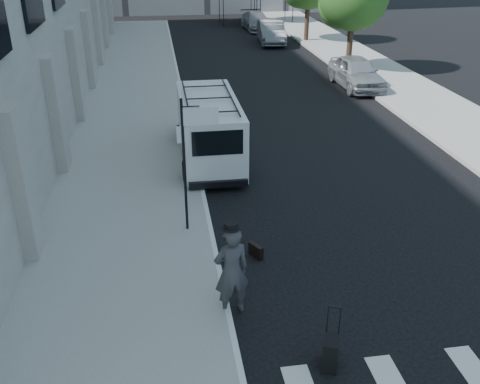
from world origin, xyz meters
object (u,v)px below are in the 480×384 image
object	(u,v)px
suitcase	(330,353)
parked_car_b	(271,32)
cargo_van	(209,128)
briefcase	(256,251)
parked_car_a	(356,72)
businessman	(231,271)
parked_car_c	(256,21)

from	to	relation	value
suitcase	parked_car_b	distance (m)	31.30
cargo_van	parked_car_b	size ratio (longest dim) A/B	1.21
briefcase	parked_car_a	bearing A→B (deg)	33.05
briefcase	parked_car_a	size ratio (longest dim) A/B	0.10
businessman	briefcase	xyz separation A→B (m)	(0.87, 1.98, -0.84)
parked_car_b	parked_car_c	bearing A→B (deg)	95.38
suitcase	cargo_van	size ratio (longest dim) A/B	0.21
suitcase	parked_car_c	size ratio (longest dim) A/B	0.26
businessman	cargo_van	size ratio (longest dim) A/B	0.35
businessman	suitcase	distance (m)	2.49
businessman	parked_car_b	bearing A→B (deg)	-115.37
cargo_van	parked_car_a	distance (m)	11.72
parked_car_b	parked_car_c	size ratio (longest dim) A/B	1.01
businessman	cargo_van	bearing A→B (deg)	-104.71
suitcase	parked_car_a	bearing A→B (deg)	90.50
parked_car_a	parked_car_c	xyz separation A→B (m)	(-1.80, 18.11, -0.09)
businessman	cargo_van	xyz separation A→B (m)	(0.40, 8.44, 0.12)
parked_car_a	parked_car_c	bearing A→B (deg)	95.16
parked_car_a	parked_car_c	size ratio (longest dim) A/B	0.97
parked_car_b	parked_car_a	bearing A→B (deg)	-76.30
parked_car_a	parked_car_c	distance (m)	18.20
parked_car_a	businessman	bearing A→B (deg)	-118.03
briefcase	suitcase	bearing A→B (deg)	-108.95
businessman	parked_car_c	size ratio (longest dim) A/B	0.43
businessman	parked_car_b	xyz separation A→B (m)	(6.90, 29.01, -0.22)
briefcase	parked_car_c	xyz separation A→B (m)	(6.03, 32.83, 0.51)
suitcase	parked_car_a	world-z (taller)	parked_car_a
businessman	parked_car_c	xyz separation A→B (m)	(6.90, 34.81, -0.33)
briefcase	businessman	bearing A→B (deg)	-142.70
businessman	parked_car_b	size ratio (longest dim) A/B	0.42
cargo_van	parked_car_b	bearing A→B (deg)	72.61
parked_car_b	businessman	bearing A→B (deg)	-98.00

